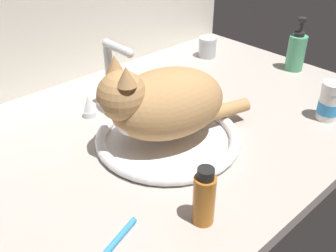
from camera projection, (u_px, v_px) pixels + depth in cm
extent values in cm
cube|color=#ADA399|center=(169.00, 129.00, 92.44)|extent=(114.08, 73.76, 3.00)
cube|color=silver|center=(78.00, 36.00, 108.79)|extent=(114.08, 2.40, 30.11)
torus|color=white|center=(168.00, 137.00, 84.93)|extent=(32.06, 32.06, 2.46)
cylinder|color=white|center=(168.00, 140.00, 85.42)|extent=(28.38, 28.38, 0.60)
cylinder|color=silver|center=(112.00, 103.00, 97.97)|extent=(4.00, 4.00, 2.41)
cylinder|color=silver|center=(109.00, 72.00, 93.39)|extent=(2.00, 2.00, 14.70)
sphere|color=silver|center=(107.00, 43.00, 89.47)|extent=(2.20, 2.20, 2.20)
cylinder|color=silver|center=(118.00, 48.00, 86.80)|extent=(2.00, 8.60, 2.00)
sphere|color=silver|center=(130.00, 53.00, 84.14)|extent=(2.10, 2.10, 2.10)
cylinder|color=silver|center=(90.00, 114.00, 94.29)|extent=(3.20, 3.20, 1.60)
cone|color=silver|center=(88.00, 103.00, 92.77)|extent=(2.88, 2.88, 4.08)
cylinder|color=silver|center=(133.00, 96.00, 102.07)|extent=(3.20, 3.20, 1.60)
cone|color=silver|center=(132.00, 86.00, 100.56)|extent=(2.88, 2.88, 4.08)
ellipsoid|color=tan|center=(168.00, 103.00, 80.41)|extent=(28.74, 23.34, 14.45)
sphere|color=tan|center=(122.00, 96.00, 74.33)|extent=(10.05, 10.05, 10.05)
cone|color=tan|center=(126.00, 76.00, 69.18)|extent=(3.82, 3.82, 3.77)
cone|color=tan|center=(115.00, 64.00, 73.71)|extent=(3.82, 3.82, 3.77)
ellipsoid|color=silver|center=(104.00, 105.00, 73.41)|extent=(4.04, 4.88, 3.22)
ellipsoid|color=silver|center=(129.00, 116.00, 77.41)|extent=(9.30, 11.02, 7.95)
cylinder|color=tan|center=(225.00, 110.00, 89.17)|extent=(12.67, 6.38, 3.20)
cylinder|color=white|center=(329.00, 105.00, 91.87)|extent=(4.89, 4.89, 7.47)
cylinder|color=#338CD1|center=(328.00, 107.00, 92.19)|extent=(5.04, 5.04, 2.99)
cylinder|color=white|center=(333.00, 87.00, 89.32)|extent=(5.13, 5.13, 2.09)
cylinder|color=#B2661E|center=(204.00, 200.00, 63.00)|extent=(3.76, 3.76, 9.30)
cylinder|color=black|center=(206.00, 174.00, 60.03)|extent=(2.82, 2.82, 1.80)
cylinder|color=#B2B5BA|center=(207.00, 49.00, 126.04)|extent=(5.79, 5.79, 5.49)
cylinder|color=silver|center=(208.00, 39.00, 124.31)|extent=(5.91, 5.91, 1.00)
cylinder|color=#4C9E70|center=(296.00, 53.00, 115.92)|extent=(5.37, 5.37, 10.61)
cylinder|color=black|center=(299.00, 34.00, 112.76)|extent=(2.95, 2.95, 1.20)
cylinder|color=black|center=(301.00, 27.00, 111.63)|extent=(1.07, 1.07, 3.04)
cylinder|color=black|center=(302.00, 20.00, 110.50)|extent=(2.42, 2.42, 1.20)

